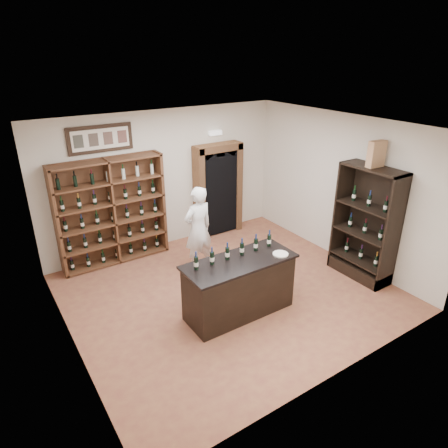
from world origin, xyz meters
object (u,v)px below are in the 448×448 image
at_px(side_cabinet, 364,240).
at_px(wine_crate, 376,154).
at_px(wine_shelf, 111,212).
at_px(counter_bottle_0, 196,263).
at_px(shopkeeper, 198,229).
at_px(tasting_counter, 239,287).

height_order(side_cabinet, wine_crate, wine_crate).
xyz_separation_m(wine_shelf, wine_crate, (3.80, -3.22, 1.33)).
relative_size(counter_bottle_0, shopkeeper, 0.17).
distance_m(counter_bottle_0, shopkeeper, 1.78).
xyz_separation_m(side_cabinet, wine_crate, (-0.02, 0.01, 1.68)).
distance_m(tasting_counter, counter_bottle_0, 0.96).
relative_size(counter_bottle_0, wine_crate, 0.65).
distance_m(wine_shelf, side_cabinet, 5.02).
bearing_deg(shopkeeper, side_cabinet, 135.95).
distance_m(counter_bottle_0, wine_crate, 3.69).
bearing_deg(side_cabinet, counter_bottle_0, 172.68).
bearing_deg(side_cabinet, wine_crate, 151.56).
bearing_deg(side_cabinet, wine_shelf, 139.79).
relative_size(tasting_counter, counter_bottle_0, 6.27).
distance_m(tasting_counter, wine_crate, 3.34).
xyz_separation_m(tasting_counter, side_cabinet, (2.72, -0.30, 0.26)).
bearing_deg(side_cabinet, tasting_counter, 173.72).
height_order(wine_shelf, counter_bottle_0, wine_shelf).
bearing_deg(tasting_counter, counter_bottle_0, 168.80).
bearing_deg(wine_shelf, tasting_counter, -69.44).
xyz_separation_m(counter_bottle_0, shopkeeper, (0.90, 1.52, -0.23)).
bearing_deg(wine_crate, counter_bottle_0, 178.03).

